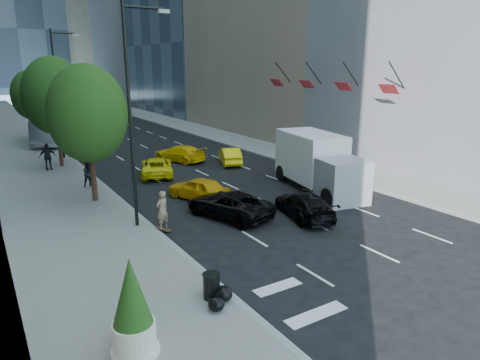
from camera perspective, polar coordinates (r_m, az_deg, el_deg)
ground at (r=20.63m, az=7.73°, el=-6.33°), size 160.00×160.00×0.00m
sidewalk_left at (r=45.42m, az=-27.27°, el=4.04°), size 6.00×120.00×0.15m
sidewalk_right at (r=50.53m, az=-5.30°, el=6.62°), size 4.00×120.00×0.15m
lamp_near at (r=19.72m, az=-14.06°, el=9.78°), size 2.13×0.22×10.00m
lamp_far at (r=37.22m, az=-22.99°, el=11.37°), size 2.13×0.22×10.00m
tree_near at (r=24.38m, az=-19.66°, el=8.31°), size 4.20×4.20×7.46m
tree_mid at (r=34.15m, az=-23.51°, el=10.24°), size 4.50×4.50×7.99m
tree_far at (r=47.06m, az=-25.98°, el=10.14°), size 3.90×3.90×6.92m
traffic_signal at (r=55.10m, az=-26.09°, el=10.23°), size 2.48×0.53×5.20m
facade_flags at (r=33.80m, az=11.36°, el=12.62°), size 1.85×13.30×2.05m
skateboarder at (r=20.06m, az=-10.31°, el=-4.30°), size 0.77×0.64×1.83m
black_sedan_lincoln at (r=21.67m, az=-1.47°, el=-3.27°), size 3.56×5.20×1.32m
black_sedan_mercedes at (r=21.87m, az=8.56°, el=-3.34°), size 2.78×4.67×1.27m
taxi_a at (r=24.57m, az=-5.56°, el=-1.12°), size 2.87×4.14×1.31m
taxi_b at (r=33.38m, az=-1.37°, el=3.27°), size 2.69×4.13×1.29m
taxi_c at (r=30.36m, az=-11.06°, el=1.76°), size 3.52×4.96×1.25m
taxi_d at (r=34.52m, az=-8.09°, el=3.53°), size 3.51×4.83×1.30m
city_bus at (r=47.55m, az=-22.17°, el=7.16°), size 8.29×13.13×3.64m
box_truck at (r=26.45m, az=10.40°, el=2.30°), size 3.95×7.51×3.42m
pedestrian_a at (r=28.00m, az=-19.50°, el=0.76°), size 0.85×0.69×1.64m
pedestrian_b at (r=33.55m, az=-24.22°, el=2.84°), size 1.24×0.78×1.96m
trash_can at (r=14.29m, az=-3.81°, el=-13.97°), size 0.55×0.55×0.82m
planter_shrub at (r=11.75m, az=-14.15°, el=-16.38°), size 1.14×1.14×2.73m
garbage_bags at (r=14.01m, az=-2.61°, el=-15.41°), size 1.01×0.97×0.50m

